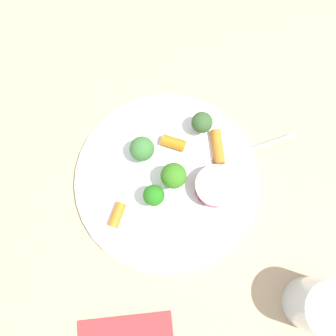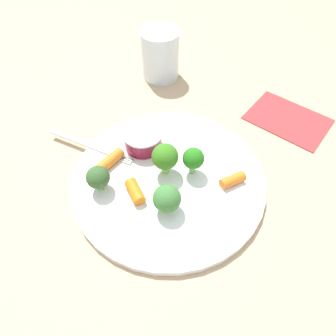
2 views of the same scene
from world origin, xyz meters
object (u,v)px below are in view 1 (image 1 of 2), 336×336
at_px(sauce_cup, 215,187).
at_px(carrot_stick_2, 117,215).
at_px(carrot_stick_0, 173,143).
at_px(carrot_stick_1, 218,147).
at_px(broccoli_floret_2, 142,149).
at_px(broccoli_floret_3, 174,176).
at_px(fork, 249,151).
at_px(broccoli_floret_0, 154,195).
at_px(drinking_glass, 320,307).
at_px(broccoli_floret_1, 202,123).
at_px(plate, 167,180).

bearing_deg(sauce_cup, carrot_stick_2, -11.65).
relative_size(carrot_stick_0, carrot_stick_1, 0.68).
xyz_separation_m(broccoli_floret_2, broccoli_floret_3, (-0.02, 0.06, 0.01)).
bearing_deg(carrot_stick_2, sauce_cup, 168.35).
relative_size(broccoli_floret_3, carrot_stick_2, 1.44).
bearing_deg(carrot_stick_1, fork, 148.22).
distance_m(broccoli_floret_0, carrot_stick_1, 0.13).
relative_size(broccoli_floret_2, carrot_stick_0, 1.20).
height_order(fork, drinking_glass, drinking_glass).
height_order(broccoli_floret_0, fork, broccoli_floret_0).
bearing_deg(sauce_cup, broccoli_floret_2, -54.49).
bearing_deg(carrot_stick_2, broccoli_floret_1, -159.80).
height_order(broccoli_floret_3, carrot_stick_1, broccoli_floret_3).
xyz_separation_m(carrot_stick_1, carrot_stick_2, (0.19, 0.02, -0.00)).
bearing_deg(carrot_stick_0, plate, 52.11).
distance_m(sauce_cup, broccoli_floret_2, 0.13).
xyz_separation_m(carrot_stick_2, fork, (-0.23, 0.00, -0.01)).
bearing_deg(sauce_cup, carrot_stick_0, -76.43).
bearing_deg(drinking_glass, broccoli_floret_2, -70.07).
bearing_deg(carrot_stick_0, broccoli_floret_0, 44.32).
bearing_deg(fork, carrot_stick_2, -0.62).
xyz_separation_m(plate, broccoli_floret_3, (-0.01, 0.01, 0.04)).
relative_size(sauce_cup, broccoli_floret_0, 1.33).
height_order(carrot_stick_1, fork, carrot_stick_1).
distance_m(broccoli_floret_3, fork, 0.14).
relative_size(plate, broccoli_floret_0, 6.11).
bearing_deg(carrot_stick_1, carrot_stick_0, -32.79).
bearing_deg(broccoli_floret_3, fork, 174.86).
xyz_separation_m(plate, broccoli_floret_1, (-0.09, -0.05, 0.03)).
distance_m(sauce_cup, fork, 0.09).
bearing_deg(carrot_stick_1, broccoli_floret_1, -80.46).
bearing_deg(broccoli_floret_0, carrot_stick_0, -135.68).
bearing_deg(drinking_glass, carrot_stick_0, -78.22).
relative_size(carrot_stick_1, carrot_stick_2, 1.47).
bearing_deg(carrot_stick_1, sauce_cup, 56.43).
bearing_deg(drinking_glass, fork, -99.12).
bearing_deg(broccoli_floret_3, carrot_stick_2, 5.23).
distance_m(broccoli_floret_1, drinking_glass, 0.31).
distance_m(broccoli_floret_2, carrot_stick_1, 0.12).
height_order(broccoli_floret_1, broccoli_floret_3, broccoli_floret_3).
xyz_separation_m(broccoli_floret_0, carrot_stick_0, (-0.07, -0.07, -0.02)).
xyz_separation_m(broccoli_floret_2, carrot_stick_2, (0.08, 0.07, -0.02)).
xyz_separation_m(carrot_stick_1, fork, (-0.04, 0.03, -0.01)).
bearing_deg(broccoli_floret_0, drinking_glass, 118.52).
bearing_deg(carrot_stick_0, carrot_stick_2, 25.90).
height_order(plate, broccoli_floret_3, broccoli_floret_3).
relative_size(sauce_cup, broccoli_floret_3, 1.15).
bearing_deg(fork, broccoli_floret_1, -53.96).
bearing_deg(broccoli_floret_1, broccoli_floret_3, 35.59).
bearing_deg(sauce_cup, fork, -160.25).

